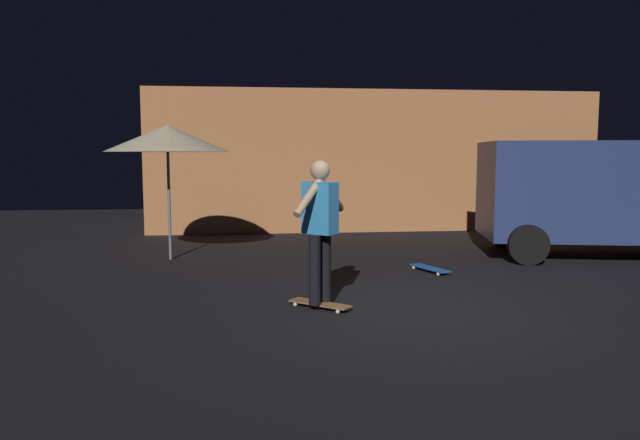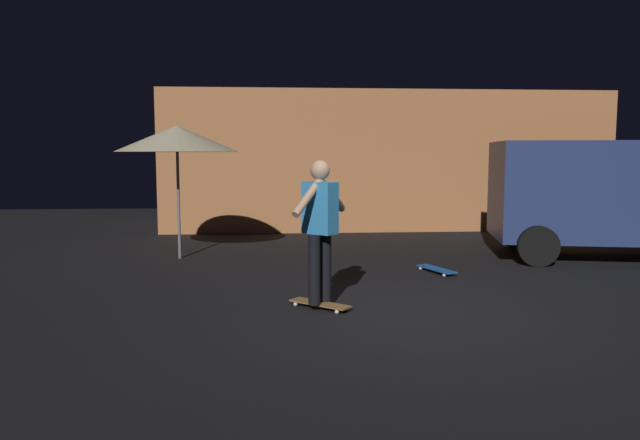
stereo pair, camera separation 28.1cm
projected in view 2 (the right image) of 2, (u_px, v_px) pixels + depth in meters
ground_plane at (420, 315)px, 6.85m from camera, size 28.00×28.00×0.00m
low_building at (378, 160)px, 15.80m from camera, size 10.66×3.79×3.29m
parked_van at (633, 192)px, 10.47m from camera, size 4.89×3.02×2.03m
patio_umbrella at (177, 139)px, 10.36m from camera, size 2.10×2.10×2.30m
skateboard_ridden at (320, 304)px, 7.13m from camera, size 0.72×0.66×0.07m
skateboard_spare at (437, 269)px, 9.28m from camera, size 0.47×0.80×0.07m
skater at (320, 221)px, 7.02m from camera, size 0.71×0.80×1.67m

